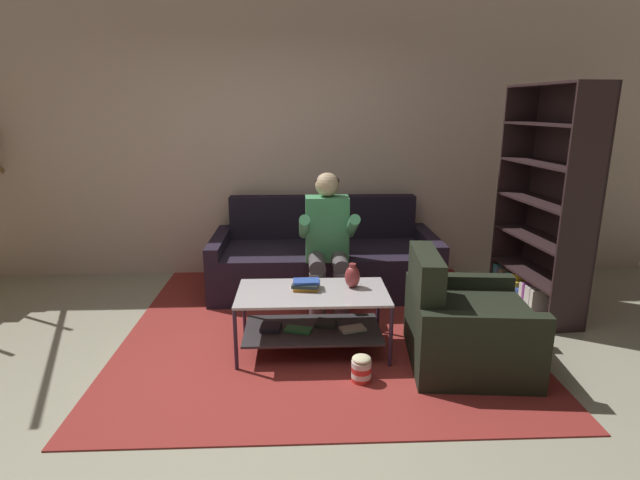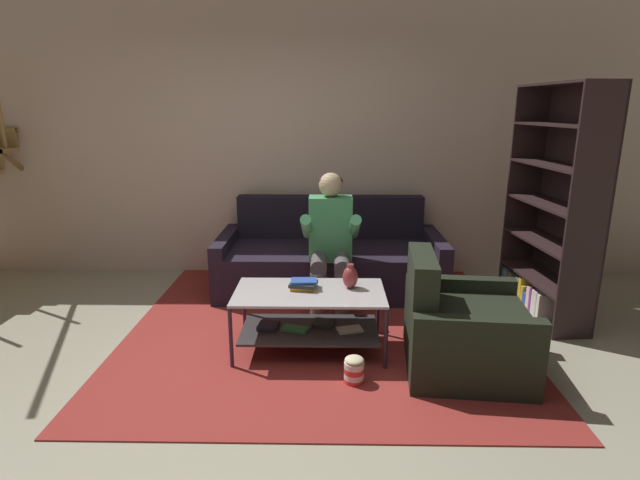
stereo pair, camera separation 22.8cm
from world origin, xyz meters
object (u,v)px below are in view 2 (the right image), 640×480
object	(u,v)px
bookshelf	(552,228)
book_stack	(304,284)
armchair	(461,331)
couch	(330,261)
coffee_table	(309,312)
person_seated_center	(330,238)
popcorn_tub	(354,370)
vase	(350,277)

from	to	relation	value
bookshelf	book_stack	bearing A→B (deg)	-161.24
armchair	couch	bearing A→B (deg)	119.84
coffee_table	book_stack	xyz separation A→B (m)	(-0.04, 0.06, 0.20)
person_seated_center	armchair	size ratio (longest dim) A/B	1.31
book_stack	armchair	bearing A→B (deg)	-15.02
person_seated_center	popcorn_tub	distance (m)	1.37
couch	coffee_table	xyz separation A→B (m)	(-0.16, -1.34, 0.02)
person_seated_center	bookshelf	size ratio (longest dim) A/B	0.63
armchair	popcorn_tub	world-z (taller)	armchair
coffee_table	bookshelf	world-z (taller)	bookshelf
coffee_table	bookshelf	bearing A→B (deg)	20.51
couch	coffee_table	size ratio (longest dim) A/B	1.99
person_seated_center	armchair	distance (m)	1.41
person_seated_center	popcorn_tub	world-z (taller)	person_seated_center
person_seated_center	book_stack	xyz separation A→B (m)	(-0.20, -0.71, -0.17)
vase	bookshelf	xyz separation A→B (m)	(1.77, 0.70, 0.21)
book_stack	popcorn_tub	distance (m)	0.75
person_seated_center	vase	size ratio (longest dim) A/B	6.64
book_stack	couch	bearing A→B (deg)	81.10
coffee_table	popcorn_tub	xyz separation A→B (m)	(0.31, -0.47, -0.21)
bookshelf	popcorn_tub	bearing A→B (deg)	-144.77
vase	book_stack	xyz separation A→B (m)	(-0.35, -0.02, -0.05)
couch	popcorn_tub	distance (m)	1.83
popcorn_tub	couch	bearing A→B (deg)	94.93
coffee_table	vase	size ratio (longest dim) A/B	5.95
person_seated_center	vase	world-z (taller)	person_seated_center
person_seated_center	book_stack	distance (m)	0.76
couch	person_seated_center	distance (m)	0.69
vase	armchair	world-z (taller)	armchair
couch	bookshelf	size ratio (longest dim) A/B	1.11
vase	popcorn_tub	distance (m)	0.71
vase	popcorn_tub	bearing A→B (deg)	-88.91
couch	coffee_table	distance (m)	1.35
couch	popcorn_tub	bearing A→B (deg)	-85.07
vase	person_seated_center	bearing A→B (deg)	101.88
person_seated_center	bookshelf	distance (m)	1.91
person_seated_center	coffee_table	bearing A→B (deg)	-101.68
coffee_table	armchair	distance (m)	1.09
couch	popcorn_tub	size ratio (longest dim) A/B	11.38
couch	person_seated_center	size ratio (longest dim) A/B	1.78
couch	book_stack	bearing A→B (deg)	-98.90
book_stack	armchair	size ratio (longest dim) A/B	0.23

